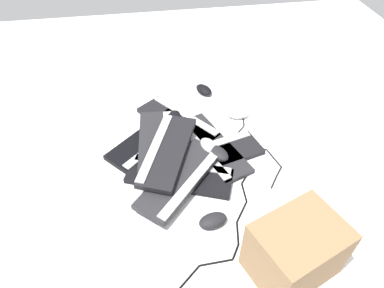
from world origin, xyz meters
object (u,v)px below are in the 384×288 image
(keyboard_1, at_px, (150,139))
(mouse_5, at_px, (204,90))
(keyboard_6, at_px, (167,150))
(mouse_4, at_px, (209,146))
(mouse_2, at_px, (213,221))
(mouse_3, at_px, (238,114))
(keyboard_0, at_px, (178,122))
(keyboard_3, at_px, (214,156))
(keyboard_5, at_px, (157,144))
(mouse_0, at_px, (173,118))
(cardboard_box, at_px, (295,250))
(keyboard_2, at_px, (180,176))
(keyboard_7, at_px, (181,178))
(mouse_1, at_px, (218,153))
(keyboard_4, at_px, (212,146))

(keyboard_1, height_order, mouse_5, mouse_5)
(keyboard_6, bearing_deg, mouse_4, -83.08)
(mouse_2, relative_size, mouse_3, 1.00)
(mouse_4, xyz_separation_m, mouse_5, (0.47, -0.07, -0.03))
(keyboard_0, relative_size, mouse_5, 4.00)
(keyboard_3, distance_m, mouse_3, 0.32)
(keyboard_5, distance_m, mouse_5, 0.51)
(keyboard_3, distance_m, mouse_4, 0.05)
(mouse_0, distance_m, mouse_5, 0.32)
(keyboard_0, height_order, keyboard_5, keyboard_5)
(keyboard_3, height_order, cardboard_box, cardboard_box)
(mouse_3, bearing_deg, keyboard_0, 9.81)
(keyboard_2, relative_size, keyboard_7, 1.09)
(mouse_0, bearing_deg, mouse_5, -16.04)
(keyboard_3, bearing_deg, mouse_1, -150.05)
(cardboard_box, bearing_deg, mouse_5, 5.31)
(keyboard_7, bearing_deg, cardboard_box, -143.11)
(keyboard_0, height_order, keyboard_3, same)
(keyboard_1, height_order, mouse_3, mouse_3)
(keyboard_7, xyz_separation_m, cardboard_box, (-0.41, -0.31, 0.07))
(keyboard_4, height_order, mouse_5, mouse_5)
(keyboard_5, xyz_separation_m, mouse_3, (0.18, -0.42, -0.02))
(keyboard_1, bearing_deg, mouse_3, -76.63)
(keyboard_2, relative_size, mouse_3, 4.22)
(keyboard_3, bearing_deg, mouse_4, 33.10)
(keyboard_2, distance_m, cardboard_box, 0.56)
(keyboard_1, bearing_deg, keyboard_5, -161.70)
(keyboard_1, bearing_deg, mouse_4, -117.04)
(mouse_3, bearing_deg, keyboard_6, 42.34)
(keyboard_4, distance_m, keyboard_7, 0.25)
(keyboard_2, height_order, keyboard_4, same)
(mouse_1, distance_m, mouse_4, 0.06)
(keyboard_6, bearing_deg, cardboard_box, -147.55)
(keyboard_5, distance_m, cardboard_box, 0.74)
(keyboard_6, relative_size, mouse_0, 4.22)
(keyboard_1, height_order, keyboard_4, same)
(keyboard_2, bearing_deg, mouse_2, -159.15)
(keyboard_1, distance_m, cardboard_box, 0.82)
(keyboard_3, xyz_separation_m, mouse_3, (0.26, -0.18, 0.01))
(keyboard_7, distance_m, mouse_2, 0.22)
(keyboard_0, height_order, keyboard_2, same)
(keyboard_2, distance_m, keyboard_3, 0.19)
(keyboard_2, height_order, keyboard_5, keyboard_5)
(keyboard_1, relative_size, mouse_0, 3.88)
(keyboard_3, distance_m, keyboard_4, 0.06)
(keyboard_0, bearing_deg, keyboard_4, -146.45)
(keyboard_3, bearing_deg, mouse_5, -5.59)
(keyboard_3, bearing_deg, keyboard_0, 26.53)
(keyboard_7, height_order, mouse_4, mouse_4)
(keyboard_5, distance_m, mouse_1, 0.28)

